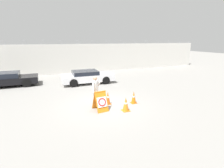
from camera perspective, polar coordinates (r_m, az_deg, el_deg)
name	(u,v)px	position (r m, az deg, el deg)	size (l,w,h in m)	color
ground_plane	(103,105)	(10.62, -2.84, -6.75)	(90.00, 90.00, 0.00)	gray
perimeter_wall	(71,59)	(20.87, -13.38, 8.02)	(36.00, 0.30, 3.76)	silver
barricade_sign	(101,101)	(9.65, -3.76, -5.57)	(0.75, 0.93, 1.08)	orange
security_guard	(95,90)	(10.12, -5.46, -1.87)	(0.61, 0.58, 1.79)	#514C42
traffic_cone_near	(108,98)	(10.55, -1.36, -4.57)	(0.35, 0.35, 0.80)	orange
traffic_cone_mid	(134,97)	(10.83, 7.11, -4.36)	(0.35, 0.35, 0.74)	orange
traffic_cone_far	(126,104)	(9.63, 4.52, -6.57)	(0.41, 0.41, 0.78)	orange
parked_car_front_coupe	(7,79)	(16.98, -31.01, 1.37)	(4.65, 2.04, 1.17)	black
parked_car_rear_sedan	(87,77)	(15.72, -8.05, 2.39)	(4.57, 2.10, 1.14)	black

